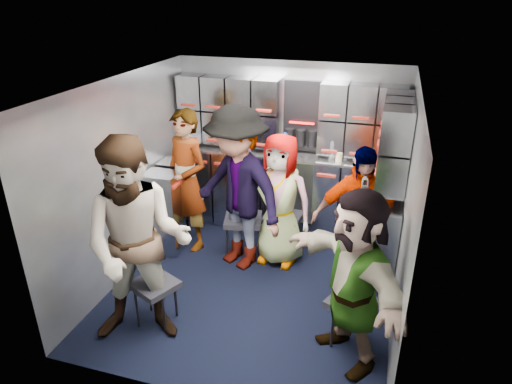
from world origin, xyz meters
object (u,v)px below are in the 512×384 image
(attendant_arc_e, at_px, (354,280))
(attendant_arc_d, at_px, (357,221))
(jump_seat_near_left, at_px, (155,287))
(attendant_standing, at_px, (187,181))
(attendant_arc_b, at_px, (237,190))
(jump_seat_near_right, at_px, (352,305))
(jump_seat_center, at_px, (283,219))
(attendant_arc_a, at_px, (138,245))
(jump_seat_mid_right, at_px, (355,246))
(jump_seat_mid_left, at_px, (243,222))
(attendant_arc_c, at_px, (280,200))

(attendant_arc_e, bearing_deg, attendant_arc_d, 142.79)
(jump_seat_near_left, distance_m, attendant_standing, 1.47)
(attendant_arc_b, bearing_deg, jump_seat_near_right, -9.16)
(attendant_standing, distance_m, attendant_arc_e, 2.41)
(attendant_arc_b, distance_m, attendant_arc_d, 1.28)
(jump_seat_center, bearing_deg, attendant_arc_a, -115.69)
(attendant_standing, relative_size, attendant_arc_e, 1.08)
(jump_seat_mid_right, distance_m, attendant_arc_e, 1.26)
(jump_seat_mid_right, relative_size, attendant_standing, 0.27)
(attendant_arc_e, bearing_deg, jump_seat_near_right, 139.04)
(jump_seat_mid_left, height_order, jump_seat_mid_right, jump_seat_mid_left)
(jump_seat_center, distance_m, jump_seat_near_right, 1.59)
(jump_seat_near_left, xyz_separation_m, jump_seat_mid_left, (0.41, 1.35, 0.04))
(attendant_arc_e, bearing_deg, attendant_arc_b, -170.39)
(attendant_arc_a, height_order, attendant_arc_c, attendant_arc_a)
(attendant_arc_a, relative_size, attendant_arc_d, 1.21)
(jump_seat_mid_right, distance_m, attendant_arc_c, 0.94)
(attendant_arc_b, height_order, attendant_arc_e, attendant_arc_b)
(jump_seat_mid_left, height_order, attendant_arc_d, attendant_arc_d)
(jump_seat_mid_right, bearing_deg, attendant_arc_d, -90.00)
(jump_seat_near_right, relative_size, attendant_arc_b, 0.26)
(attendant_arc_a, bearing_deg, attendant_arc_d, 18.85)
(attendant_standing, bearing_deg, attendant_arc_c, 22.69)
(jump_seat_mid_left, bearing_deg, attendant_arc_c, 1.74)
(jump_seat_mid_left, height_order, jump_seat_near_right, jump_seat_mid_left)
(jump_seat_mid_right, relative_size, attendant_arc_c, 0.30)
(jump_seat_center, relative_size, jump_seat_near_right, 1.00)
(jump_seat_center, xyz_separation_m, jump_seat_near_right, (0.92, -1.29, -0.04))
(attendant_standing, xyz_separation_m, attendant_arc_e, (2.03, -1.31, -0.06))
(jump_seat_near_right, bearing_deg, attendant_arc_b, 145.48)
(jump_seat_near_left, xyz_separation_m, attendant_arc_e, (1.75, 0.07, 0.39))
(jump_seat_near_left, bearing_deg, jump_seat_near_right, 8.04)
(jump_seat_near_left, bearing_deg, attendant_arc_e, 2.20)
(jump_seat_near_left, relative_size, jump_seat_center, 1.00)
(jump_seat_near_left, relative_size, attendant_arc_b, 0.27)
(jump_seat_near_right, xyz_separation_m, attendant_arc_d, (-0.07, 0.83, 0.38))
(jump_seat_near_right, distance_m, attendant_arc_a, 1.88)
(attendant_arc_d, bearing_deg, attendant_standing, 156.59)
(attendant_arc_a, xyz_separation_m, attendant_arc_b, (0.41, 1.35, -0.02))
(attendant_arc_a, height_order, attendant_arc_e, attendant_arc_a)
(jump_seat_near_right, xyz_separation_m, attendant_arc_b, (-1.34, 0.92, 0.52))
(attendant_arc_d, distance_m, attendant_arc_e, 1.01)
(jump_seat_mid_left, relative_size, jump_seat_near_right, 1.01)
(jump_seat_center, xyz_separation_m, attendant_standing, (-1.11, -0.17, 0.41))
(attendant_arc_a, distance_m, attendant_arc_e, 1.77)
(jump_seat_near_left, xyz_separation_m, jump_seat_mid_right, (1.68, 1.26, -0.01))
(attendant_standing, height_order, attendant_arc_d, attendant_standing)
(jump_seat_center, distance_m, attendant_arc_d, 1.03)
(attendant_arc_e, bearing_deg, attendant_arc_c, 174.50)
(attendant_arc_d, bearing_deg, attendant_arc_c, 146.95)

